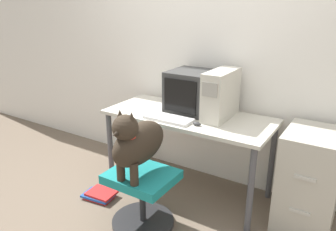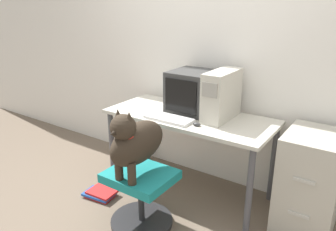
# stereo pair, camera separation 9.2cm
# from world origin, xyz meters

# --- Properties ---
(ground_plane) EXTENTS (12.00, 12.00, 0.00)m
(ground_plane) POSITION_xyz_m (0.00, 0.00, 0.00)
(ground_plane) COLOR #6B5B4C
(wall_back) EXTENTS (8.00, 0.05, 2.60)m
(wall_back) POSITION_xyz_m (0.00, 0.72, 1.30)
(wall_back) COLOR silver
(wall_back) RESTS_ON ground_plane
(desk) EXTENTS (1.49, 0.66, 0.75)m
(desk) POSITION_xyz_m (0.00, 0.33, 0.66)
(desk) COLOR beige
(desk) RESTS_ON ground_plane
(crt_monitor) EXTENTS (0.38, 0.40, 0.37)m
(crt_monitor) POSITION_xyz_m (-0.04, 0.44, 0.93)
(crt_monitor) COLOR #383838
(crt_monitor) RESTS_ON desk
(pc_tower) EXTENTS (0.17, 0.45, 0.41)m
(pc_tower) POSITION_xyz_m (0.26, 0.40, 0.95)
(pc_tower) COLOR beige
(pc_tower) RESTS_ON desk
(keyboard) EXTENTS (0.41, 0.18, 0.03)m
(keyboard) POSITION_xyz_m (-0.08, 0.12, 0.76)
(keyboard) COLOR silver
(keyboard) RESTS_ON desk
(computer_mouse) EXTENTS (0.07, 0.04, 0.03)m
(computer_mouse) POSITION_xyz_m (0.19, 0.13, 0.76)
(computer_mouse) COLOR #333333
(computer_mouse) RESTS_ON desk
(office_chair) EXTENTS (0.50, 0.50, 0.46)m
(office_chair) POSITION_xyz_m (-0.04, -0.32, 0.26)
(office_chair) COLOR #262628
(office_chair) RESTS_ON ground_plane
(dog) EXTENTS (0.22, 0.55, 0.54)m
(dog) POSITION_xyz_m (-0.04, -0.36, 0.74)
(dog) COLOR #33281E
(dog) RESTS_ON office_chair
(filing_cabinet) EXTENTS (0.42, 0.53, 0.78)m
(filing_cabinet) POSITION_xyz_m (1.04, 0.39, 0.39)
(filing_cabinet) COLOR #B7B2A3
(filing_cabinet) RESTS_ON ground_plane
(book_stack_floor) EXTENTS (0.30, 0.23, 0.06)m
(book_stack_floor) POSITION_xyz_m (-0.59, -0.24, 0.03)
(book_stack_floor) COLOR red
(book_stack_floor) RESTS_ON ground_plane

